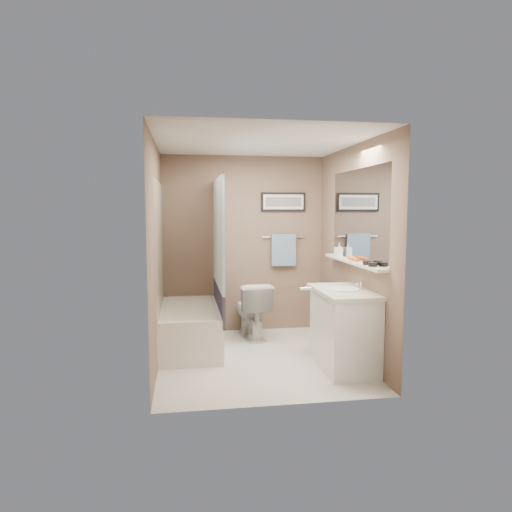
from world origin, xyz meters
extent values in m
plane|color=silver|center=(0.00, 0.00, 0.00)|extent=(2.50, 2.50, 0.00)
cube|color=silver|center=(0.00, 0.00, 2.38)|extent=(2.20, 2.50, 0.04)
cube|color=brown|center=(0.00, 1.23, 1.20)|extent=(2.20, 0.04, 2.40)
cube|color=brown|center=(0.00, -1.23, 1.20)|extent=(2.20, 0.04, 2.40)
cube|color=brown|center=(-1.08, 0.00, 1.20)|extent=(0.04, 2.50, 2.40)
cube|color=brown|center=(1.08, 0.00, 1.20)|extent=(0.04, 2.50, 2.40)
cube|color=#C7B696|center=(-1.09, 0.50, 1.00)|extent=(0.02, 1.55, 2.00)
cylinder|color=silver|center=(-0.40, 0.50, 2.05)|extent=(0.02, 1.55, 0.02)
cube|color=white|center=(-0.40, 0.50, 1.40)|extent=(0.03, 1.45, 1.28)
cube|color=#292647|center=(-0.40, 0.50, 0.58)|extent=(0.03, 1.45, 0.36)
cube|color=silver|center=(1.09, -0.15, 1.62)|extent=(0.02, 1.60, 1.00)
cube|color=silver|center=(1.04, -0.15, 1.10)|extent=(0.12, 1.60, 0.03)
cylinder|color=silver|center=(0.55, 1.22, 1.30)|extent=(0.60, 0.02, 0.02)
cube|color=#97BCDC|center=(0.55, 1.20, 1.12)|extent=(0.34, 0.05, 0.44)
cube|color=black|center=(0.55, 1.23, 1.78)|extent=(0.62, 0.02, 0.26)
cube|color=white|center=(0.55, 1.22, 1.78)|extent=(0.56, 0.00, 0.20)
cube|color=#595959|center=(0.55, 1.22, 1.78)|extent=(0.50, 0.00, 0.13)
cube|color=silver|center=(0.55, -1.24, 1.00)|extent=(0.80, 0.02, 2.00)
cylinder|color=silver|center=(0.22, -1.19, 1.00)|extent=(0.10, 0.02, 0.02)
cube|color=white|center=(-0.75, 0.53, 0.25)|extent=(0.70, 1.50, 0.50)
cube|color=white|center=(-0.75, 0.53, 0.50)|extent=(0.56, 1.36, 0.02)
imported|color=silver|center=(0.05, 0.87, 0.37)|extent=(0.49, 0.77, 0.74)
cube|color=silver|center=(0.85, -0.43, 0.40)|extent=(0.51, 0.91, 0.80)
cube|color=beige|center=(0.84, -0.43, 0.82)|extent=(0.54, 0.96, 0.04)
cylinder|color=white|center=(0.83, -0.43, 0.85)|extent=(0.34, 0.34, 0.01)
cylinder|color=silver|center=(1.03, -0.43, 0.89)|extent=(0.02, 0.02, 0.10)
sphere|color=silver|center=(1.03, -0.33, 0.87)|extent=(0.05, 0.05, 0.05)
cylinder|color=black|center=(1.04, -0.70, 1.14)|extent=(0.09, 0.09, 0.04)
cylinder|color=black|center=(1.04, -0.56, 1.14)|extent=(0.09, 0.09, 0.04)
cylinder|color=#C8551C|center=(1.04, -0.22, 1.14)|extent=(0.05, 0.22, 0.04)
cylinder|color=#D55F1E|center=(1.04, -0.09, 1.14)|extent=(0.06, 0.22, 0.04)
cube|color=pink|center=(1.04, 0.05, 1.12)|extent=(0.05, 0.16, 0.01)
cylinder|color=silver|center=(1.04, 0.37, 1.17)|extent=(0.08, 0.08, 0.10)
imported|color=#999999|center=(1.04, 0.29, 1.20)|extent=(0.08, 0.08, 0.16)
camera|label=1|loc=(-0.80, -4.94, 1.68)|focal=32.00mm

